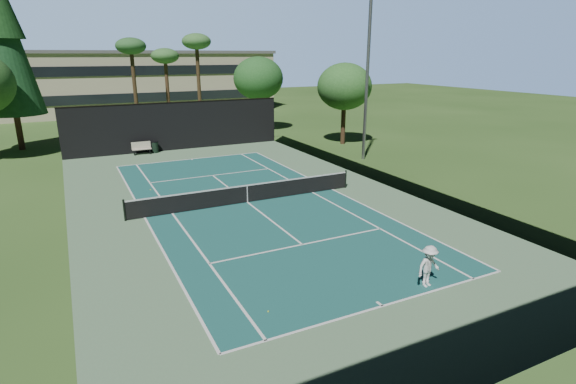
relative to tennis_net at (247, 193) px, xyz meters
name	(u,v)px	position (x,y,z in m)	size (l,w,h in m)	color
ground	(248,203)	(0.00, 0.00, -0.56)	(160.00, 160.00, 0.00)	#325821
apron_slab	(248,202)	(0.00, 0.00, -0.55)	(18.00, 32.00, 0.01)	#5B825B
court_surface	(248,202)	(0.00, 0.00, -0.55)	(10.97, 23.77, 0.01)	#1B5853
court_lines	(248,202)	(0.00, 0.00, -0.54)	(11.07, 23.87, 0.01)	white
tennis_net	(247,193)	(0.00, 0.00, 0.00)	(12.90, 0.10, 1.10)	black
fence	(246,167)	(0.00, 0.06, 1.45)	(18.04, 32.05, 4.03)	black
player	(429,266)	(2.25, -11.49, 0.21)	(0.99, 0.57, 1.53)	white
tennis_ball_a	(268,311)	(-3.45, -10.55, -0.53)	(0.06, 0.06, 0.06)	#B4D12F
tennis_ball_b	(209,195)	(-1.52, 2.25, -0.52)	(0.07, 0.07, 0.07)	#BDDA31
tennis_ball_c	(280,190)	(2.61, 1.27, -0.52)	(0.07, 0.07, 0.07)	yellow
tennis_ball_d	(150,190)	(-4.37, 4.76, -0.53)	(0.06, 0.06, 0.06)	yellow
park_bench	(141,148)	(-3.14, 15.43, -0.01)	(1.50, 0.45, 1.02)	beige
trash_bin	(155,147)	(-2.03, 15.61, -0.08)	(0.56, 0.56, 0.95)	black
pine_tree	(2,31)	(-12.00, 22.00, 9.00)	(4.80, 4.80, 15.00)	#4E3121
palm_a	(131,50)	(-2.00, 24.00, 7.63)	(2.80, 2.80, 9.32)	#43311C
palm_b	(165,59)	(1.50, 26.00, 6.80)	(2.80, 2.80, 8.42)	#4E3521
palm_c	(197,46)	(4.00, 23.00, 8.05)	(2.80, 2.80, 9.77)	#46331E
decid_tree_a	(258,78)	(10.00, 22.00, 4.86)	(5.12, 5.12, 7.62)	#4F3522
decid_tree_b	(344,87)	(14.00, 12.00, 4.52)	(4.80, 4.80, 7.14)	#48311F
campus_building	(126,81)	(0.00, 45.98, 3.65)	(40.50, 12.50, 8.30)	#BEB493
light_pole	(367,73)	(12.00, 6.00, 5.90)	(0.90, 0.25, 12.22)	gray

